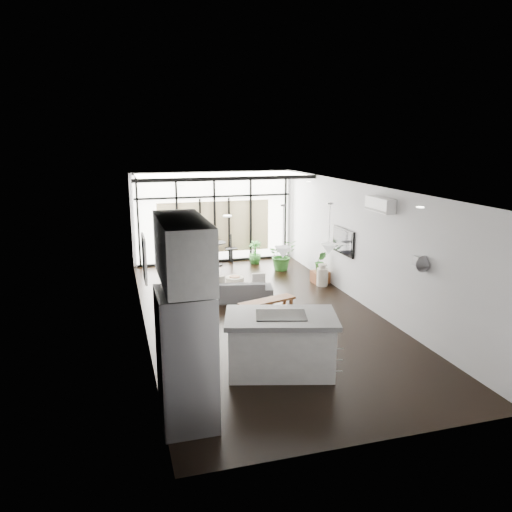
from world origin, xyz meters
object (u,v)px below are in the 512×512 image
milk_can (322,275)px  tv (343,241)px  pouf (235,284)px  fridge (186,359)px  console_bench (267,309)px  island (281,344)px  sofa (237,287)px

milk_can → tv: bearing=-66.1°
pouf → tv: size_ratio=0.43×
fridge → console_bench: size_ratio=1.44×
console_bench → milk_can: size_ratio=2.24×
island → fridge: 2.06m
island → pouf: island is taller
island → fridge: size_ratio=0.97×
pouf → tv: tv is taller
fridge → sofa: (1.91, 4.87, -0.61)m
island → milk_can: 5.13m
console_bench → pouf: console_bench is taller
sofa → pouf: bearing=-88.1°
island → sofa: bearing=102.5°
sofa → island: bearing=98.2°
pouf → console_bench: bearing=-84.1°
milk_can → pouf: bearing=176.3°
island → fridge: (-1.71, -1.07, 0.44)m
console_bench → milk_can: milk_can is taller
island → sofa: (0.20, 3.80, -0.17)m
island → console_bench: (0.53, 2.46, -0.29)m
fridge → tv: (4.63, 4.85, 0.36)m
sofa → tv: bearing=-169.3°
milk_can → tv: (0.27, -0.60, 1.01)m
sofa → tv: size_ratio=1.53×
sofa → pouf: 0.75m
sofa → tv: 2.89m
island → sofa: 3.81m
fridge → sofa: 5.27m
console_bench → milk_can: (2.12, 1.93, 0.08)m
console_bench → tv: (2.39, 1.32, 1.09)m
fridge → island: bearing=32.1°
island → sofa: island is taller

